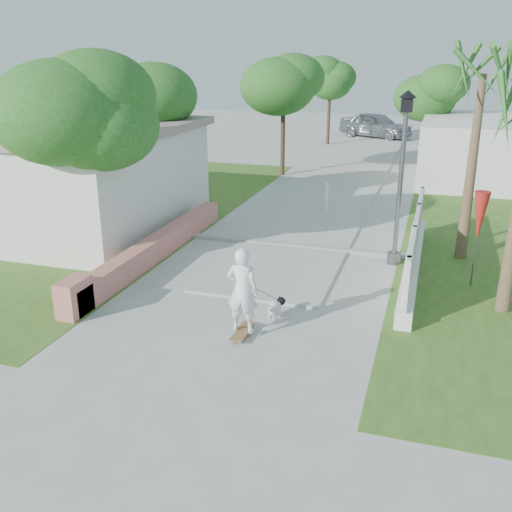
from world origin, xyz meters
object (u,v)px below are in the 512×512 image
at_px(bollard, 326,197).
at_px(parked_car, 376,125).
at_px(patio_umbrella, 480,218).
at_px(skateboarder, 250,290).
at_px(street_lamp, 401,173).
at_px(dog, 276,307).

height_order(bollard, parked_car, parked_car).
bearing_deg(parked_car, patio_umbrella, -143.52).
xyz_separation_m(bollard, parked_car, (-0.55, 19.80, 0.24)).
bearing_deg(patio_umbrella, skateboarder, -139.27).
distance_m(street_lamp, skateboarder, 5.58).
xyz_separation_m(skateboarder, dog, (0.35, 0.65, -0.61)).
height_order(skateboarder, parked_car, skateboarder).
xyz_separation_m(patio_umbrella, parked_car, (-5.15, 25.30, -0.86)).
xyz_separation_m(skateboarder, parked_car, (-0.79, 29.05, -0.01)).
distance_m(dog, parked_car, 28.43).
bearing_deg(skateboarder, street_lamp, -117.27).
distance_m(bollard, patio_umbrella, 7.25).
height_order(patio_umbrella, dog, patio_umbrella).
bearing_deg(street_lamp, skateboarder, -117.34).
relative_size(bollard, parked_car, 0.23).
height_order(street_lamp, patio_umbrella, street_lamp).
relative_size(bollard, skateboarder, 0.60).
distance_m(patio_umbrella, skateboarder, 5.81).
relative_size(patio_umbrella, dog, 3.99).
relative_size(patio_umbrella, parked_car, 0.48).
height_order(street_lamp, dog, street_lamp).
bearing_deg(bollard, skateboarder, -88.49).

